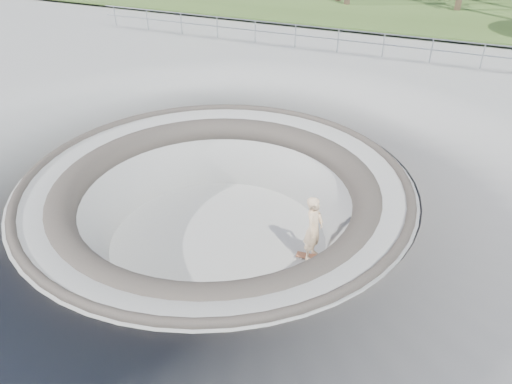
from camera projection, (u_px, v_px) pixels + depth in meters
ground at (216, 180)px, 13.11m from camera, size 180.00×180.00×0.00m
skate_bowl at (219, 236)px, 14.08m from camera, size 14.00×14.00×4.10m
distant_hills at (461, 15)px, 60.18m from camera, size 103.20×45.00×28.60m
safety_railing at (338, 40)px, 22.11m from camera, size 25.00×0.06×1.03m
skateboard at (311, 257)px, 13.30m from camera, size 0.84×0.30×0.09m
skater at (314, 229)px, 12.80m from camera, size 0.51×0.72×1.85m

